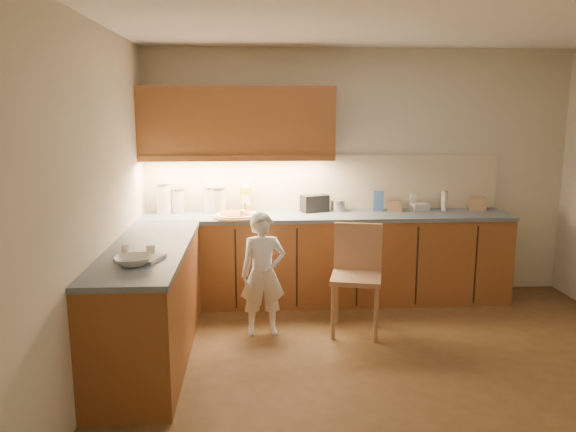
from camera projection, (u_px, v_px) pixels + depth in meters
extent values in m
plane|color=#54391D|center=(402.00, 373.00, 4.27)|extent=(4.50, 4.50, 0.00)
cube|color=beige|center=(358.00, 174.00, 5.98)|extent=(4.50, 0.04, 2.60)
cube|color=beige|center=(558.00, 296.00, 2.06)|extent=(4.50, 0.04, 2.60)
cube|color=beige|center=(90.00, 208.00, 3.89)|extent=(0.04, 4.00, 2.60)
cube|color=white|center=(417.00, 15.00, 3.78)|extent=(4.50, 4.00, 0.04)
cube|color=brown|center=(326.00, 259.00, 5.83)|extent=(3.75, 0.60, 0.88)
cube|color=brown|center=(150.00, 305.00, 4.46)|extent=(0.60, 2.00, 0.88)
cube|color=#4E5E6F|center=(326.00, 216.00, 5.74)|extent=(3.77, 0.62, 0.04)
cube|color=#4E5E6F|center=(147.00, 249.00, 4.37)|extent=(0.62, 2.02, 0.04)
cube|color=black|center=(174.00, 270.00, 5.44)|extent=(0.02, 0.01, 0.80)
cube|color=black|center=(236.00, 269.00, 5.48)|extent=(0.02, 0.01, 0.80)
cube|color=black|center=(297.00, 268.00, 5.51)|extent=(0.02, 0.01, 0.80)
cube|color=black|center=(357.00, 267.00, 5.55)|extent=(0.02, 0.01, 0.80)
cube|color=black|center=(417.00, 266.00, 5.58)|extent=(0.02, 0.01, 0.80)
cube|color=black|center=(476.00, 265.00, 5.62)|extent=(0.02, 0.01, 0.80)
cube|color=beige|center=(323.00, 182.00, 5.96)|extent=(3.75, 0.02, 0.58)
cube|color=brown|center=(237.00, 122.00, 5.63)|extent=(1.95, 0.35, 0.70)
cube|color=brown|center=(237.00, 158.00, 5.53)|extent=(1.95, 0.02, 0.06)
cylinder|color=tan|center=(237.00, 217.00, 5.55)|extent=(0.47, 0.47, 0.02)
cylinder|color=#FBE7C4|center=(237.00, 215.00, 5.55)|extent=(0.41, 0.41, 0.02)
cylinder|color=#B53D18|center=(237.00, 214.00, 5.55)|extent=(0.33, 0.33, 0.01)
sphere|color=white|center=(242.00, 212.00, 5.51)|extent=(0.06, 0.06, 0.06)
cylinder|color=white|center=(246.00, 210.00, 5.45)|extent=(0.04, 0.11, 0.19)
imported|color=white|center=(263.00, 274.00, 4.94)|extent=(0.43, 0.31, 1.10)
cylinder|color=tan|center=(333.00, 312.00, 4.86)|extent=(0.04, 0.04, 0.49)
cylinder|color=tan|center=(376.00, 315.00, 4.79)|extent=(0.04, 0.04, 0.49)
cylinder|color=tan|center=(337.00, 299.00, 5.21)|extent=(0.04, 0.04, 0.49)
cylinder|color=tan|center=(377.00, 301.00, 5.15)|extent=(0.04, 0.04, 0.49)
cube|color=tan|center=(356.00, 278.00, 4.95)|extent=(0.52, 0.52, 0.04)
cube|color=tan|center=(358.00, 246.00, 5.10)|extent=(0.43, 0.14, 0.43)
imported|color=white|center=(133.00, 261.00, 3.86)|extent=(0.29, 0.29, 0.06)
cylinder|color=silver|center=(164.00, 199.00, 5.74)|extent=(0.15, 0.15, 0.29)
cylinder|color=gray|center=(163.00, 184.00, 5.71)|extent=(0.16, 0.16, 0.02)
cylinder|color=beige|center=(178.00, 201.00, 5.80)|extent=(0.14, 0.14, 0.24)
cylinder|color=gray|center=(177.00, 189.00, 5.78)|extent=(0.15, 0.15, 0.02)
cylinder|color=silver|center=(211.00, 200.00, 5.83)|extent=(0.13, 0.13, 0.25)
cylinder|color=tan|center=(210.00, 188.00, 5.81)|extent=(0.14, 0.14, 0.02)
cylinder|color=beige|center=(218.00, 201.00, 5.78)|extent=(0.15, 0.15, 0.25)
cylinder|color=gray|center=(218.00, 188.00, 5.76)|extent=(0.17, 0.17, 0.02)
cube|color=gold|center=(246.00, 200.00, 5.85)|extent=(0.12, 0.10, 0.26)
cube|color=white|center=(246.00, 185.00, 5.82)|extent=(0.08, 0.06, 0.05)
cube|color=black|center=(315.00, 203.00, 5.86)|extent=(0.31, 0.24, 0.18)
cube|color=#A9A9AD|center=(312.00, 195.00, 5.83)|extent=(0.07, 0.12, 0.00)
cube|color=#A9A9AD|center=(318.00, 195.00, 5.86)|extent=(0.07, 0.12, 0.00)
cylinder|color=#BCBCC1|center=(338.00, 206.00, 5.89)|extent=(0.14, 0.14, 0.11)
cylinder|color=#BCBCC1|center=(338.00, 201.00, 5.88)|extent=(0.15, 0.15, 0.01)
cube|color=#335799|center=(378.00, 201.00, 5.91)|extent=(0.12, 0.09, 0.21)
cube|color=#A87B5A|center=(395.00, 206.00, 5.89)|extent=(0.16, 0.13, 0.10)
cube|color=silver|center=(413.00, 202.00, 5.98)|extent=(0.06, 0.06, 0.17)
cube|color=silver|center=(419.00, 207.00, 5.94)|extent=(0.21, 0.17, 0.07)
cylinder|color=silver|center=(444.00, 201.00, 5.92)|extent=(0.06, 0.06, 0.20)
cylinder|color=tan|center=(445.00, 191.00, 5.90)|extent=(0.07, 0.07, 0.01)
cube|color=tan|center=(477.00, 204.00, 5.96)|extent=(0.20, 0.17, 0.14)
cube|color=white|center=(140.00, 258.00, 4.01)|extent=(0.36, 0.31, 0.02)
cylinder|color=silver|center=(125.00, 249.00, 4.15)|extent=(0.07, 0.07, 0.07)
cylinder|color=white|center=(151.00, 251.00, 4.08)|extent=(0.07, 0.07, 0.08)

